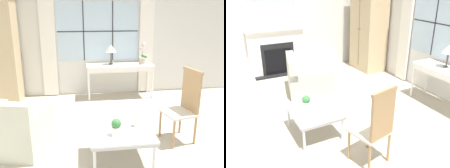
{
  "view_description": "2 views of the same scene",
  "coord_description": "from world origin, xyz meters",
  "views": [
    {
      "loc": [
        -0.44,
        -2.83,
        1.99
      ],
      "look_at": [
        0.01,
        0.59,
        0.95
      ],
      "focal_mm": 40.0,
      "sensor_mm": 36.0,
      "label": 1
    },
    {
      "loc": [
        3.31,
        -1.12,
        2.33
      ],
      "look_at": [
        0.11,
        0.54,
        0.8
      ],
      "focal_mm": 40.0,
      "sensor_mm": 36.0,
      "label": 2
    }
  ],
  "objects": [
    {
      "name": "wall_back_windowed",
      "position": [
        0.0,
        3.02,
        1.39
      ],
      "size": [
        7.2,
        0.14,
        2.8
      ],
      "color": "silver",
      "rests_on": "ground_plane"
    },
    {
      "name": "armoire",
      "position": [
        -2.23,
        2.66,
        1.15
      ],
      "size": [
        1.03,
        0.64,
        2.29
      ],
      "color": "tan",
      "rests_on": "ground_plane"
    },
    {
      "name": "side_chair_wooden",
      "position": [
        1.13,
        0.56,
        0.62
      ],
      "size": [
        0.53,
        0.53,
        1.14
      ],
      "color": "beige",
      "rests_on": "ground_plane"
    },
    {
      "name": "armchair_upholstered",
      "position": [
        -1.46,
        0.62,
        0.29
      ],
      "size": [
        1.12,
        1.08,
        0.84
      ],
      "color": "beige",
      "rests_on": "ground_plane"
    },
    {
      "name": "coffee_table",
      "position": [
        0.07,
        0.13,
        0.38
      ],
      "size": [
        0.85,
        0.73,
        0.43
      ],
      "color": "silver",
      "rests_on": "ground_plane"
    },
    {
      "name": "fireplace",
      "position": [
        -2.91,
        0.34,
        0.68
      ],
      "size": [
        0.34,
        1.48,
        2.01
      ],
      "color": "black",
      "rests_on": "ground_plane"
    },
    {
      "name": "table_lamp",
      "position": [
        0.27,
        2.77,
        1.11
      ],
      "size": [
        0.25,
        0.25,
        0.44
      ],
      "color": "#4C4742",
      "rests_on": "console_table"
    },
    {
      "name": "ground_plane",
      "position": [
        0.0,
        0.0,
        0.0
      ],
      "size": [
        14.0,
        14.0,
        0.0
      ],
      "primitive_type": "plane",
      "color": "#B2A893"
    },
    {
      "name": "pillar_candle",
      "position": [
        0.3,
        0.26,
        0.49
      ],
      "size": [
        0.11,
        0.11,
        0.15
      ],
      "color": "silver",
      "rests_on": "coffee_table"
    },
    {
      "name": "potted_plant_small",
      "position": [
        -0.01,
        0.04,
        0.54
      ],
      "size": [
        0.13,
        0.13,
        0.23
      ],
      "color": "white",
      "rests_on": "coffee_table"
    },
    {
      "name": "wall_left",
      "position": [
        -3.03,
        0.6,
        1.4
      ],
      "size": [
        0.06,
        7.2,
        2.8
      ],
      "primitive_type": "cube",
      "color": "silver",
      "rests_on": "ground_plane"
    }
  ]
}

